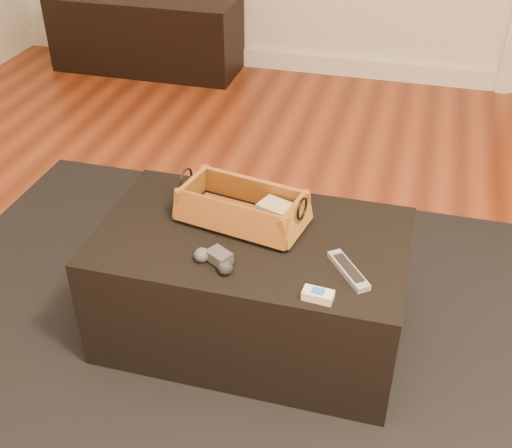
% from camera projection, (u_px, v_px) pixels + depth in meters
% --- Properties ---
extents(floor, '(5.00, 5.50, 0.01)m').
position_uv_depth(floor, '(265.00, 384.00, 2.11)').
color(floor, brown).
rests_on(floor, ground).
extents(baseboard, '(5.00, 0.04, 0.12)m').
position_uv_depth(baseboard, '(368.00, 69.00, 4.24)').
color(baseboard, white).
rests_on(baseboard, floor).
extents(media_cabinet, '(1.23, 0.45, 0.48)m').
position_uv_depth(media_cabinet, '(147.00, 33.00, 4.28)').
color(media_cabinet, black).
rests_on(media_cabinet, floor).
extents(area_rug, '(2.60, 2.00, 0.01)m').
position_uv_depth(area_rug, '(248.00, 341.00, 2.26)').
color(area_rug, black).
rests_on(area_rug, floor).
extents(ottoman, '(1.00, 0.60, 0.42)m').
position_uv_depth(ottoman, '(252.00, 285.00, 2.18)').
color(ottoman, black).
rests_on(ottoman, area_rug).
extents(tv_remote, '(0.22, 0.07, 0.02)m').
position_uv_depth(tv_remote, '(234.00, 215.00, 2.10)').
color(tv_remote, black).
rests_on(tv_remote, wicker_basket).
extents(cloth_bundle, '(0.14, 0.12, 0.06)m').
position_uv_depth(cloth_bundle, '(277.00, 213.00, 2.08)').
color(cloth_bundle, tan).
rests_on(cloth_bundle, wicker_basket).
extents(wicker_basket, '(0.45, 0.29, 0.15)m').
position_uv_depth(wicker_basket, '(242.00, 209.00, 2.09)').
color(wicker_basket, '#A15E24').
rests_on(wicker_basket, ottoman).
extents(game_controller, '(0.15, 0.11, 0.05)m').
position_uv_depth(game_controller, '(216.00, 259.00, 1.91)').
color(game_controller, '#3C3C3F').
rests_on(game_controller, ottoman).
extents(silver_remote, '(0.15, 0.18, 0.02)m').
position_uv_depth(silver_remote, '(349.00, 270.00, 1.89)').
color(silver_remote, '#A7A9AF').
rests_on(silver_remote, ottoman).
extents(cream_gadget, '(0.09, 0.05, 0.03)m').
position_uv_depth(cream_gadget, '(318.00, 295.00, 1.79)').
color(cream_gadget, white).
rests_on(cream_gadget, ottoman).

